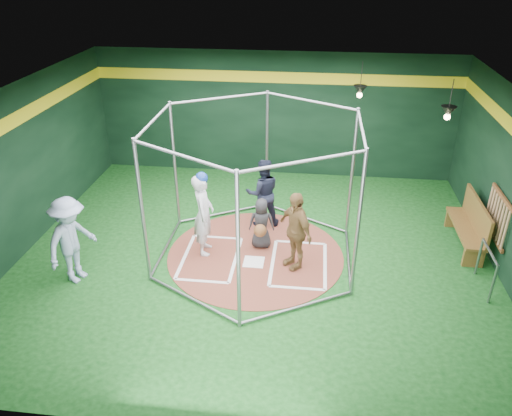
# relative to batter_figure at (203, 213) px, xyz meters

# --- Properties ---
(room_shell) EXTENTS (10.10, 9.10, 3.53)m
(room_shell) POSITION_rel_batter_figure_xyz_m (1.11, -0.00, 0.81)
(room_shell) COLOR #0D3D11
(room_shell) RESTS_ON ground
(clay_disc) EXTENTS (3.80, 3.80, 0.01)m
(clay_disc) POSITION_rel_batter_figure_xyz_m (1.11, -0.01, -0.94)
(clay_disc) COLOR brown
(clay_disc) RESTS_ON ground
(home_plate) EXTENTS (0.43, 0.43, 0.01)m
(home_plate) POSITION_rel_batter_figure_xyz_m (1.11, -0.31, -0.93)
(home_plate) COLOR white
(home_plate) RESTS_ON clay_disc
(batter_box_left) EXTENTS (1.17, 1.77, 0.01)m
(batter_box_left) POSITION_rel_batter_figure_xyz_m (0.16, -0.26, -0.93)
(batter_box_left) COLOR white
(batter_box_left) RESTS_ON clay_disc
(batter_box_right) EXTENTS (1.17, 1.77, 0.01)m
(batter_box_right) POSITION_rel_batter_figure_xyz_m (2.06, -0.26, -0.93)
(batter_box_right) COLOR white
(batter_box_right) RESTS_ON clay_disc
(batting_cage) EXTENTS (4.05, 4.67, 3.00)m
(batting_cage) POSITION_rel_batter_figure_xyz_m (1.11, -0.01, 0.55)
(batting_cage) COLOR gray
(batting_cage) RESTS_ON ground
(bat_rack) EXTENTS (0.07, 1.25, 0.98)m
(bat_rack) POSITION_rel_batter_figure_xyz_m (6.03, 0.39, 0.10)
(bat_rack) COLOR brown
(bat_rack) RESTS_ON room_shell
(pendant_lamp_near) EXTENTS (0.34, 0.34, 0.90)m
(pendant_lamp_near) POSITION_rel_batter_figure_xyz_m (3.31, 3.59, 1.80)
(pendant_lamp_near) COLOR black
(pendant_lamp_near) RESTS_ON room_shell
(pendant_lamp_far) EXTENTS (0.34, 0.34, 0.90)m
(pendant_lamp_far) POSITION_rel_batter_figure_xyz_m (5.11, 1.99, 1.80)
(pendant_lamp_far) COLOR black
(pendant_lamp_far) RESTS_ON room_shell
(batter_figure) EXTENTS (0.51, 0.71, 1.88)m
(batter_figure) POSITION_rel_batter_figure_xyz_m (0.00, 0.00, 0.00)
(batter_figure) COLOR silver
(batter_figure) RESTS_ON clay_disc
(visitor_leopard) EXTENTS (0.94, 1.03, 1.69)m
(visitor_leopard) POSITION_rel_batter_figure_xyz_m (1.96, -0.32, -0.09)
(visitor_leopard) COLOR #A47C46
(visitor_leopard) RESTS_ON clay_disc
(catcher_figure) EXTENTS (0.59, 0.59, 1.16)m
(catcher_figure) POSITION_rel_batter_figure_xyz_m (1.19, 0.33, -0.36)
(catcher_figure) COLOR black
(catcher_figure) RESTS_ON clay_disc
(umpire) EXTENTS (0.94, 0.82, 1.66)m
(umpire) POSITION_rel_batter_figure_xyz_m (1.11, 1.34, -0.10)
(umpire) COLOR black
(umpire) RESTS_ON clay_disc
(bystander_blue) EXTENTS (1.01, 1.32, 1.81)m
(bystander_blue) POSITION_rel_batter_figure_xyz_m (-2.33, -1.30, -0.04)
(bystander_blue) COLOR #96A7C7
(bystander_blue) RESTS_ON ground
(dugout_bench) EXTENTS (0.44, 1.89, 1.10)m
(dugout_bench) POSITION_rel_batter_figure_xyz_m (5.74, 0.94, -0.38)
(dugout_bench) COLOR brown
(dugout_bench) RESTS_ON ground
(steel_railing) EXTENTS (0.05, 0.99, 0.85)m
(steel_railing) POSITION_rel_batter_figure_xyz_m (5.66, -0.64, -0.38)
(steel_railing) COLOR gray
(steel_railing) RESTS_ON ground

